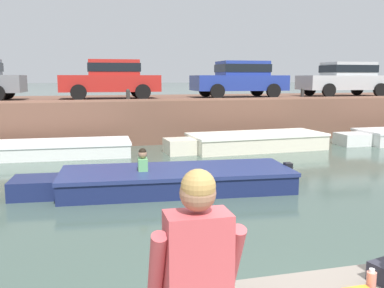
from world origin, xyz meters
The scene contains 13 objects.
ground_plane centered at (0.00, 6.29, 0.00)m, with size 400.00×400.00×0.00m, color #42564C.
far_quay_wall centered at (0.00, 15.57, 0.80)m, with size 60.00×6.00×1.60m, color brown.
far_wall_coping centered at (0.00, 12.69, 1.64)m, with size 60.00×0.24×0.08m, color brown.
boat_moored_west_white centered at (-3.23, 11.15, 0.23)m, with size 5.98×1.95×0.47m.
boat_moored_central_cream centered at (3.58, 10.75, 0.28)m, with size 5.60×2.09×0.56m.
motorboat_passing centered at (-0.26, 6.23, 0.24)m, with size 6.13×2.17×0.95m.
car_left_inner_red centered at (-0.78, 14.73, 2.44)m, with size 3.90×2.01×1.54m.
car_centre_blue centered at (4.69, 14.73, 2.44)m, with size 3.98×2.04×1.54m.
car_right_inner_silver centered at (9.86, 14.73, 2.44)m, with size 4.16×2.00×1.54m.
mooring_bollard_mid centered at (-0.33, 12.82, 1.84)m, with size 0.15×0.15×0.45m.
mooring_bollard_east centered at (6.63, 12.82, 1.84)m, with size 0.15×0.15×0.45m.
person_seated_left centered at (-1.41, -0.52, 1.37)m, with size 0.54×0.53×0.97m.
bottle_drink centered at (-0.20, -0.46, 1.09)m, with size 0.06×0.06×0.20m.
Camera 1 is at (-2.01, -2.72, 2.45)m, focal length 40.00 mm.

